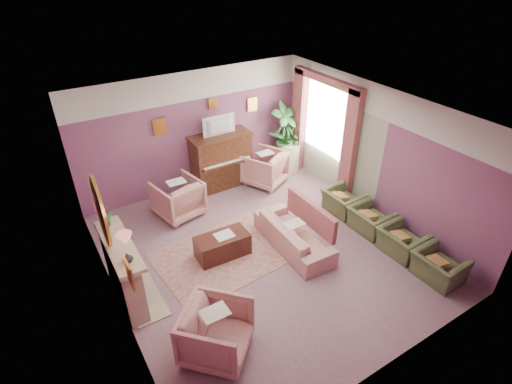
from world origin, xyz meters
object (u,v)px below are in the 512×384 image
olive_chair_b (402,238)px  sofa (294,230)px  floral_armchair_front (216,330)px  olive_chair_d (343,198)px  olive_chair_c (371,217)px  floral_armchair_right (265,166)px  floral_armchair_left (178,196)px  piano (221,161)px  television (220,125)px  side_table (289,156)px  coffee_table (222,246)px  olive_chair_a (440,263)px

olive_chair_b → sofa: bearing=142.3°
floral_armchair_front → olive_chair_d: bearing=23.8°
olive_chair_b → olive_chair_c: 0.82m
olive_chair_d → floral_armchair_front: bearing=-156.2°
sofa → floral_armchair_right: size_ratio=2.02×
olive_chair_d → floral_armchair_left: bearing=149.8°
olive_chair_d → olive_chair_b: bearing=-90.0°
piano → television: (0.00, -0.05, 0.95)m
floral_armchair_right → olive_chair_d: bearing=-68.4°
floral_armchair_right → side_table: 1.01m
coffee_table → floral_armchair_left: 1.74m
floral_armchair_right → floral_armchair_left: bearing=-176.3°
sofa → floral_armchair_front: floral_armchair_front is taller
olive_chair_a → olive_chair_d: 2.46m
sofa → floral_armchair_left: size_ratio=2.02×
piano → side_table: bearing=-5.9°
television → floral_armchair_left: television is taller
floral_armchair_left → olive_chair_b: size_ratio=1.15×
olive_chair_a → olive_chair_b: size_ratio=1.00×
television → sofa: bearing=-88.3°
floral_armchair_left → floral_armchair_front: bearing=-104.0°
television → coffee_table: (-1.23, -2.31, -1.38)m
piano → coffee_table: piano is taller
piano → olive_chair_a: size_ratio=1.72×
piano → olive_chair_d: bearing=-55.2°
television → floral_armchair_front: television is taller
piano → olive_chair_c: bearing=-62.4°
coffee_table → sofa: size_ratio=0.53×
floral_armchair_right → olive_chair_b: (0.78, -3.60, -0.11)m
floral_armchair_front → olive_chair_b: size_ratio=1.15×
olive_chair_d → side_table: bearing=85.5°
piano → olive_chair_a: bearing=-70.8°
sofa → side_table: (1.81, 2.65, -0.03)m
olive_chair_a → floral_armchair_right: bearing=100.0°
floral_armchair_right → floral_armchair_front: (-3.23, -3.73, 0.00)m
piano → floral_armchair_left: bearing=-155.2°
side_table → olive_chair_c: bearing=-93.3°
olive_chair_a → side_table: bearing=87.8°
sofa → olive_chair_c: sofa is taller
coffee_table → olive_chair_c: olive_chair_c is taller
olive_chair_b → side_table: (0.18, 3.91, -0.00)m
piano → coffee_table: bearing=-117.5°
floral_armchair_left → olive_chair_a: (3.11, -4.27, -0.11)m
floral_armchair_front → side_table: floral_armchair_front is taller
olive_chair_b → olive_chair_d: size_ratio=1.00×
side_table → olive_chair_d: bearing=-94.5°
olive_chair_a → olive_chair_d: (0.00, 2.46, 0.00)m
sofa → olive_chair_c: 1.69m
piano → floral_armchair_front: piano is taller
sofa → television: bearing=91.7°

